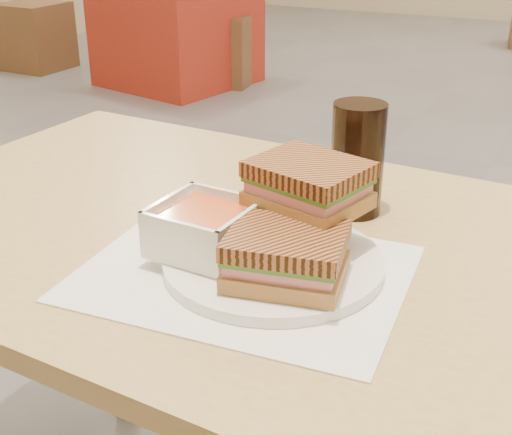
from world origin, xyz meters
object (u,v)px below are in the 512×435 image
at_px(plate, 273,262).
at_px(cola_glass, 357,159).
at_px(main_table, 265,308).
at_px(panini_lower, 286,256).
at_px(soup_bowl, 204,230).
at_px(bg_chair_0r, 223,48).
at_px(bg_table_0, 177,28).
at_px(bg_chair_0l, 36,36).

distance_m(plate, cola_glass, 0.22).
bearing_deg(main_table, panini_lower, -55.87).
distance_m(plate, panini_lower, 0.07).
distance_m(soup_bowl, cola_glass, 0.26).
xyz_separation_m(panini_lower, bg_chair_0r, (-1.97, 3.53, -0.57)).
height_order(soup_bowl, bg_chair_0r, soup_bowl).
distance_m(bg_table_0, bg_chair_0r, 0.34).
height_order(plate, panini_lower, panini_lower).
height_order(cola_glass, bg_chair_0l, cola_glass).
bearing_deg(bg_table_0, soup_bowl, -57.68).
distance_m(panini_lower, cola_glass, 0.25).
xyz_separation_m(panini_lower, bg_chair_0l, (-3.41, 3.31, -0.56)).
xyz_separation_m(main_table, plate, (0.05, -0.08, 0.12)).
bearing_deg(bg_chair_0l, bg_chair_0r, 8.82).
xyz_separation_m(plate, bg_table_0, (-2.20, 3.33, -0.39)).
distance_m(main_table, panini_lower, 0.22).
distance_m(main_table, bg_chair_0r, 3.92).
distance_m(panini_lower, bg_table_0, 4.07).
distance_m(main_table, bg_table_0, 3.92).
distance_m(plate, bg_chair_0l, 4.72).
bearing_deg(bg_chair_0l, panini_lower, -44.13).
bearing_deg(bg_chair_0l, bg_table_0, 3.37).
height_order(plate, bg_table_0, plate).
distance_m(soup_bowl, bg_chair_0r, 4.01).
bearing_deg(soup_bowl, main_table, 68.62).
distance_m(main_table, soup_bowl, 0.19).
relative_size(panini_lower, bg_table_0, 0.15).
relative_size(soup_bowl, bg_chair_0l, 0.26).
bearing_deg(main_table, bg_chair_0r, 119.05).
bearing_deg(plate, bg_chair_0l, 135.94).
bearing_deg(bg_chair_0r, bg_chair_0l, -171.18).
xyz_separation_m(main_table, soup_bowl, (-0.04, -0.10, 0.16)).
height_order(soup_bowl, bg_table_0, soup_bowl).
bearing_deg(cola_glass, plate, -99.74).
distance_m(main_table, cola_glass, 0.25).
xyz_separation_m(main_table, bg_table_0, (-2.16, 3.26, -0.27)).
bearing_deg(plate, cola_glass, 80.26).
bearing_deg(soup_bowl, panini_lower, -11.23).
relative_size(plate, bg_chair_0l, 0.57).
relative_size(bg_table_0, bg_chair_0l, 2.13).
distance_m(plate, soup_bowl, 0.09).
relative_size(plate, soup_bowl, 2.24).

